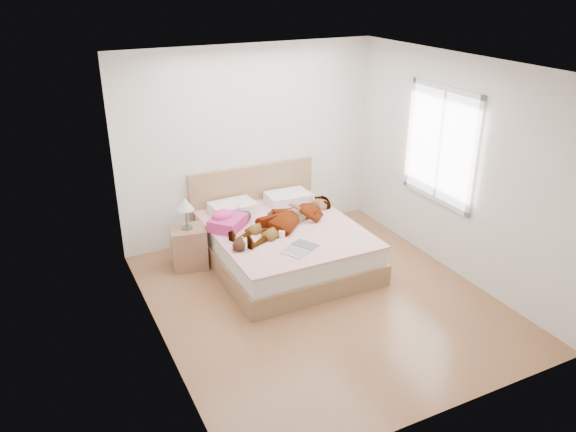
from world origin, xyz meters
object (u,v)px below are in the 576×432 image
object	(u,v)px
woman	(288,215)
phone	(239,206)
magazine	(301,248)
plush_toy	(239,244)
coffee_mug	(282,234)
nightstand	(188,244)
bed	(282,241)
towel	(227,221)

from	to	relation	value
woman	phone	world-z (taller)	woman
magazine	plush_toy	xyz separation A→B (m)	(-0.64, 0.30, 0.06)
coffee_mug	nightstand	xyz separation A→B (m)	(-0.95, 0.72, -0.25)
phone	nightstand	xyz separation A→B (m)	(-0.69, -0.01, -0.38)
woman	plush_toy	distance (m)	0.91
woman	plush_toy	xyz separation A→B (m)	(-0.81, -0.40, -0.05)
magazine	nightstand	size ratio (longest dim) A/B	0.56
bed	plush_toy	bearing A→B (deg)	-151.10
plush_toy	nightstand	size ratio (longest dim) A/B	0.27
woman	bed	world-z (taller)	bed
phone	plush_toy	xyz separation A→B (m)	(-0.31, -0.80, -0.11)
magazine	coffee_mug	world-z (taller)	coffee_mug
magazine	nightstand	bearing A→B (deg)	132.80
bed	plush_toy	distance (m)	0.88
bed	coffee_mug	world-z (taller)	bed
plush_toy	magazine	bearing A→B (deg)	-25.46
phone	plush_toy	distance (m)	0.86
plush_toy	bed	bearing A→B (deg)	28.90
bed	towel	distance (m)	0.76
towel	magazine	distance (m)	1.07
plush_toy	nightstand	xyz separation A→B (m)	(-0.37, 0.79, -0.27)
towel	woman	bearing A→B (deg)	-16.35
coffee_mug	plush_toy	xyz separation A→B (m)	(-0.58, -0.07, 0.02)
plush_toy	towel	bearing A→B (deg)	82.59
woman	phone	size ratio (longest dim) A/B	17.72
magazine	nightstand	world-z (taller)	nightstand
phone	coffee_mug	distance (m)	0.78
towel	plush_toy	distance (m)	0.62
phone	coffee_mug	world-z (taller)	phone
bed	plush_toy	world-z (taller)	bed
magazine	nightstand	distance (m)	1.50
phone	magazine	xyz separation A→B (m)	(0.32, -1.10, -0.17)
magazine	woman	bearing A→B (deg)	75.67
bed	nightstand	xyz separation A→B (m)	(-1.10, 0.39, 0.03)
plush_toy	phone	bearing A→B (deg)	68.52
phone	magazine	world-z (taller)	phone
bed	towel	bearing A→B (deg)	161.93
plush_toy	nightstand	bearing A→B (deg)	115.39
woman	coffee_mug	bearing A→B (deg)	-58.62
towel	nightstand	world-z (taller)	nightstand
woman	magazine	bearing A→B (deg)	-36.85
phone	coffee_mug	bearing A→B (deg)	-92.65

